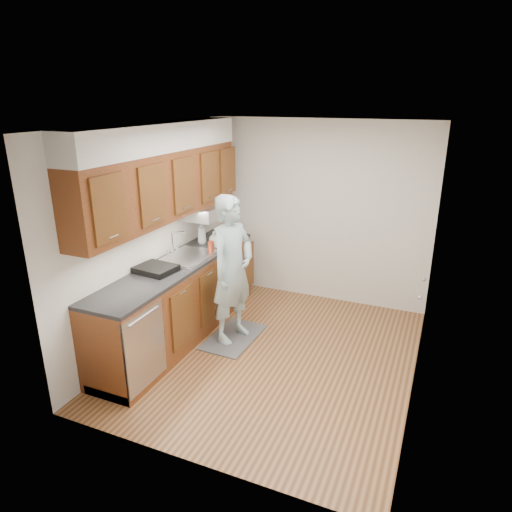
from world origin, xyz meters
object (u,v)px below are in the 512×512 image
Objects in this scene: soap_bottle_b at (219,239)px; soda_can at (211,247)px; soap_bottle_c at (214,237)px; soap_bottle_a at (202,233)px; steel_can at (216,239)px; dish_rack at (156,269)px; person at (232,260)px.

soda_can is at bearing -90.15° from soap_bottle_b.
soda_can is at bearing -67.98° from soap_bottle_c.
steel_can is (0.16, 0.08, -0.09)m from soap_bottle_a.
soda_can is at bearing 80.72° from dish_rack.
soda_can is at bearing -72.06° from steel_can.
person is 9.73× the size of soap_bottle_b.
soap_bottle_a reaches higher than dish_rack.
person is 0.87m from steel_can.
soap_bottle_a reaches higher than soap_bottle_c.
person reaches higher than soap_bottle_b.
person is at bearing -49.83° from steel_can.
soap_bottle_c reaches higher than soda_can.
soap_bottle_b is at bearing -48.45° from steel_can.
dish_rack is at bearing -105.71° from soda_can.
soap_bottle_c is 1.24× the size of soda_can.
soap_bottle_b is 1.50× the size of soda_can.
soda_can is (-0.00, -0.22, -0.03)m from soap_bottle_b.
soap_bottle_b reaches higher than steel_can.
soap_bottle_c is at bearing -125.95° from steel_can.
person reaches higher than dish_rack.
person is 4.78× the size of dish_rack.
soap_bottle_a is 0.28m from soap_bottle_b.
soap_bottle_a is at bearing -158.21° from soap_bottle_c.
soap_bottle_b reaches higher than dish_rack.
soda_can is (0.27, -0.26, -0.08)m from soap_bottle_a.
dish_rack is at bearing -96.01° from steel_can.
person is at bearing -38.74° from soap_bottle_a.
dish_rack is (-0.12, -1.18, -0.02)m from steel_can.
soap_bottle_a is at bearing -153.14° from steel_can.
steel_can is (-0.11, 0.13, -0.05)m from soap_bottle_b.
soap_bottle_b is 1.90× the size of steel_can.
person is 0.86m from dish_rack.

